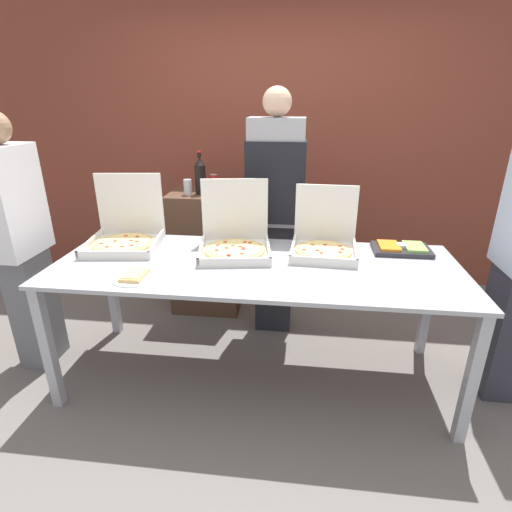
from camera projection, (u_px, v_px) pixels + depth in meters
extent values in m
plane|color=slate|center=(256.00, 375.00, 2.74)|extent=(16.00, 16.00, 0.00)
cube|color=brown|center=(277.00, 139.00, 3.79)|extent=(10.00, 0.06, 2.80)
cube|color=#A8AAB2|center=(256.00, 265.00, 2.44)|extent=(2.47, 0.93, 0.02)
cube|color=#A8AAB2|center=(48.00, 349.00, 2.34)|extent=(0.06, 0.06, 0.81)
cube|color=#A8AAB2|center=(471.00, 380.00, 2.08)|extent=(0.06, 0.06, 0.81)
cube|color=#A8AAB2|center=(112.00, 287.00, 3.11)|extent=(0.06, 0.06, 0.81)
cube|color=#A8AAB2|center=(427.00, 304.00, 2.84)|extent=(0.06, 0.06, 0.81)
cube|color=silver|center=(323.00, 253.00, 2.56)|extent=(0.43, 0.43, 0.02)
cube|color=silver|center=(323.00, 261.00, 2.37)|extent=(0.41, 0.04, 0.04)
cube|color=silver|center=(293.00, 247.00, 2.58)|extent=(0.04, 0.41, 0.04)
cube|color=silver|center=(355.00, 251.00, 2.52)|extent=(0.04, 0.41, 0.04)
cube|color=silver|center=(326.00, 214.00, 2.68)|extent=(0.41, 0.04, 0.39)
cylinder|color=#DBB26B|center=(324.00, 251.00, 2.56)|extent=(0.36, 0.36, 0.02)
cylinder|color=#F4D67F|center=(324.00, 249.00, 2.55)|extent=(0.31, 0.31, 0.00)
cylinder|color=#C13D2D|center=(342.00, 249.00, 2.55)|extent=(0.03, 0.03, 0.00)
cylinder|color=#C13D2D|center=(340.00, 246.00, 2.60)|extent=(0.03, 0.03, 0.00)
cylinder|color=#C13D2D|center=(325.00, 245.00, 2.62)|extent=(0.03, 0.03, 0.00)
cylinder|color=#C13D2D|center=(313.00, 245.00, 2.62)|extent=(0.03, 0.03, 0.00)
cylinder|color=#C13D2D|center=(304.00, 250.00, 2.53)|extent=(0.03, 0.03, 0.00)
cylinder|color=#C13D2D|center=(317.00, 250.00, 2.52)|extent=(0.03, 0.03, 0.00)
cylinder|color=#C13D2D|center=(321.00, 253.00, 2.48)|extent=(0.03, 0.03, 0.00)
cylinder|color=#C13D2D|center=(340.00, 252.00, 2.49)|extent=(0.03, 0.03, 0.00)
cube|color=silver|center=(235.00, 253.00, 2.58)|extent=(0.51, 0.51, 0.02)
cube|color=silver|center=(234.00, 261.00, 2.37)|extent=(0.44, 0.08, 0.04)
cube|color=silver|center=(201.00, 249.00, 2.56)|extent=(0.08, 0.44, 0.04)
cube|color=silver|center=(268.00, 248.00, 2.57)|extent=(0.08, 0.44, 0.04)
cube|color=silver|center=(235.00, 210.00, 2.71)|extent=(0.44, 0.08, 0.42)
cylinder|color=#DBB26B|center=(235.00, 250.00, 2.57)|extent=(0.39, 0.39, 0.02)
cylinder|color=#F4D67F|center=(235.00, 248.00, 2.56)|extent=(0.34, 0.34, 0.00)
cylinder|color=#C13D2D|center=(244.00, 248.00, 2.57)|extent=(0.03, 0.03, 0.00)
cylinder|color=#C13D2D|center=(240.00, 247.00, 2.59)|extent=(0.03, 0.03, 0.00)
cylinder|color=#C13D2D|center=(250.00, 242.00, 2.66)|extent=(0.03, 0.03, 0.00)
cylinder|color=#C13D2D|center=(245.00, 242.00, 2.67)|extent=(0.03, 0.03, 0.00)
cylinder|color=#C13D2D|center=(233.00, 246.00, 2.60)|extent=(0.03, 0.03, 0.00)
cylinder|color=#C13D2D|center=(225.00, 242.00, 2.67)|extent=(0.03, 0.03, 0.00)
cylinder|color=#C13D2D|center=(218.00, 245.00, 2.61)|extent=(0.03, 0.03, 0.00)
cylinder|color=#C13D2D|center=(226.00, 248.00, 2.56)|extent=(0.03, 0.03, 0.00)
cylinder|color=#C13D2D|center=(217.00, 250.00, 2.53)|extent=(0.03, 0.03, 0.00)
cylinder|color=#C13D2D|center=(228.00, 255.00, 2.45)|extent=(0.03, 0.03, 0.00)
cylinder|color=#C13D2D|center=(229.00, 256.00, 2.43)|extent=(0.03, 0.03, 0.00)
cylinder|color=#C13D2D|center=(242.00, 254.00, 2.47)|extent=(0.03, 0.03, 0.00)
cylinder|color=#C13D2D|center=(244.00, 249.00, 2.54)|extent=(0.03, 0.03, 0.00)
cube|color=silver|center=(124.00, 246.00, 2.69)|extent=(0.51, 0.51, 0.02)
cube|color=silver|center=(113.00, 254.00, 2.47)|extent=(0.46, 0.07, 0.04)
cube|color=silver|center=(90.00, 242.00, 2.68)|extent=(0.07, 0.46, 0.04)
cube|color=silver|center=(157.00, 242.00, 2.68)|extent=(0.07, 0.46, 0.04)
cube|color=silver|center=(130.00, 204.00, 2.82)|extent=(0.46, 0.07, 0.44)
cylinder|color=#DBB26B|center=(124.00, 243.00, 2.68)|extent=(0.41, 0.41, 0.02)
cylinder|color=#F4D67F|center=(124.00, 242.00, 2.68)|extent=(0.35, 0.35, 0.00)
cylinder|color=#C13D2D|center=(137.00, 242.00, 2.68)|extent=(0.03, 0.03, 0.00)
cylinder|color=#C13D2D|center=(131.00, 241.00, 2.69)|extent=(0.03, 0.03, 0.00)
cylinder|color=#C13D2D|center=(137.00, 237.00, 2.77)|extent=(0.03, 0.03, 0.00)
cylinder|color=#C13D2D|center=(126.00, 236.00, 2.79)|extent=(0.03, 0.03, 0.00)
cylinder|color=#C13D2D|center=(115.00, 241.00, 2.69)|extent=(0.03, 0.03, 0.00)
cylinder|color=#C13D2D|center=(101.00, 243.00, 2.64)|extent=(0.03, 0.03, 0.00)
cylinder|color=#C13D2D|center=(107.00, 247.00, 2.58)|extent=(0.03, 0.03, 0.00)
cylinder|color=#C13D2D|center=(122.00, 246.00, 2.59)|extent=(0.03, 0.03, 0.00)
cylinder|color=#C13D2D|center=(132.00, 245.00, 2.61)|extent=(0.03, 0.03, 0.00)
cylinder|color=white|center=(135.00, 277.00, 2.24)|extent=(0.26, 0.26, 0.01)
cube|color=#DBB26B|center=(135.00, 275.00, 2.24)|extent=(0.12, 0.17, 0.02)
cube|color=#F4D67F|center=(133.00, 274.00, 2.22)|extent=(0.09, 0.12, 0.01)
cube|color=#28282D|center=(401.00, 250.00, 2.61)|extent=(0.36, 0.23, 0.03)
cube|color=orange|center=(389.00, 246.00, 2.61)|extent=(0.13, 0.19, 0.02)
cube|color=#8CC65B|center=(415.00, 247.00, 2.60)|extent=(0.13, 0.19, 0.02)
cylinder|color=white|center=(402.00, 246.00, 2.60)|extent=(0.07, 0.07, 0.02)
cube|color=#4C3323|center=(207.00, 251.00, 3.50)|extent=(0.58, 0.48, 1.04)
cylinder|color=black|center=(200.00, 180.00, 3.21)|extent=(0.09, 0.09, 0.23)
cone|color=black|center=(199.00, 161.00, 3.16)|extent=(0.09, 0.09, 0.06)
cylinder|color=black|center=(199.00, 155.00, 3.14)|extent=(0.03, 0.03, 0.04)
cylinder|color=red|center=(199.00, 152.00, 3.13)|extent=(0.03, 0.03, 0.01)
cylinder|color=silver|center=(188.00, 187.00, 3.20)|extent=(0.07, 0.07, 0.12)
cylinder|color=silver|center=(187.00, 180.00, 3.18)|extent=(0.06, 0.06, 0.00)
cylinder|color=red|center=(214.00, 182.00, 3.40)|extent=(0.07, 0.07, 0.12)
cylinder|color=silver|center=(214.00, 175.00, 3.38)|extent=(0.06, 0.06, 0.00)
cube|color=black|center=(274.00, 277.00, 3.18)|extent=(0.28, 0.20, 0.89)
cube|color=#99999E|center=(276.00, 173.00, 2.88)|extent=(0.40, 0.22, 0.76)
cube|color=black|center=(276.00, 181.00, 2.90)|extent=(0.42, 0.24, 0.58)
sphere|color=#D8AD8C|center=(277.00, 102.00, 2.70)|extent=(0.20, 0.20, 0.20)
cube|color=#2D2D38|center=(504.00, 333.00, 2.47)|extent=(0.20, 0.28, 0.84)
cube|color=slate|center=(35.00, 308.00, 2.78)|extent=(0.20, 0.28, 0.82)
cube|color=white|center=(10.00, 202.00, 2.49)|extent=(0.22, 0.40, 0.69)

